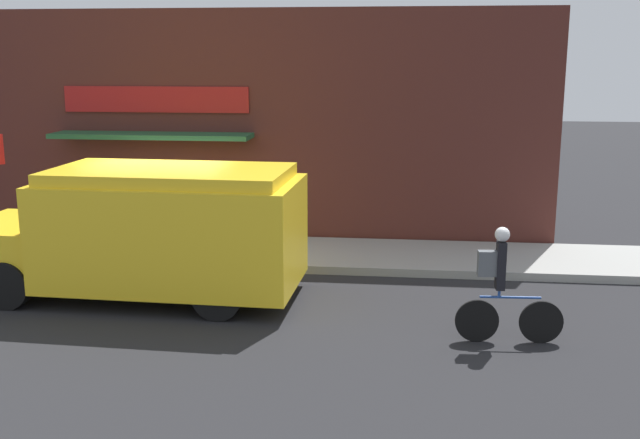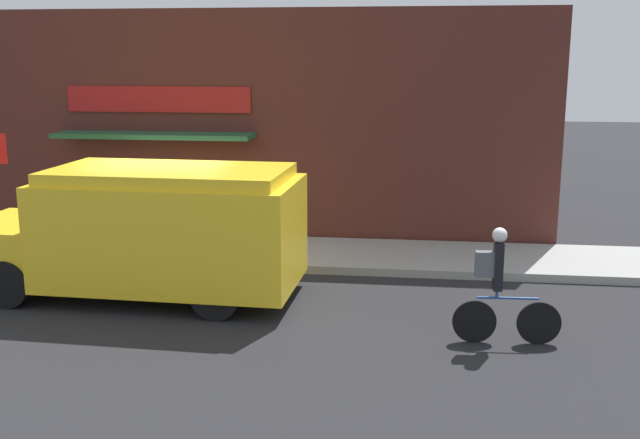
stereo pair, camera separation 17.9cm
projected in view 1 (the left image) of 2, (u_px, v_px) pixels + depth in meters
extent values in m
plane|color=#232326|center=(166.00, 269.00, 14.32)|extent=(70.00, 70.00, 0.00)
cube|color=#999993|center=(184.00, 250.00, 15.42)|extent=(28.00, 2.30, 0.16)
cube|color=#4C231E|center=(197.00, 127.00, 16.17)|extent=(15.32, 0.18, 4.98)
cube|color=maroon|center=(156.00, 99.00, 16.03)|extent=(4.07, 0.05, 0.55)
cube|color=#235633|center=(151.00, 136.00, 15.80)|extent=(4.27, 0.84, 0.10)
cube|color=yellow|center=(173.00, 232.00, 12.42)|extent=(4.25, 2.33, 1.73)
cube|color=yellow|center=(17.00, 248.00, 12.92)|extent=(1.53, 2.06, 0.95)
cube|color=yellow|center=(170.00, 175.00, 12.22)|extent=(3.91, 2.14, 0.20)
cube|color=red|center=(138.00, 209.00, 13.87)|extent=(0.04, 0.44, 0.44)
cylinder|color=black|center=(63.00, 255.00, 13.84)|extent=(0.80, 0.29, 0.79)
cylinder|color=black|center=(7.00, 285.00, 12.04)|extent=(0.80, 0.29, 0.79)
cylinder|color=black|center=(247.00, 263.00, 13.34)|extent=(0.80, 0.29, 0.79)
cylinder|color=black|center=(218.00, 295.00, 11.53)|extent=(0.80, 0.29, 0.79)
cylinder|color=black|center=(541.00, 322.00, 10.59)|extent=(0.62, 0.07, 0.62)
cylinder|color=black|center=(477.00, 321.00, 10.65)|extent=(0.62, 0.07, 0.62)
cylinder|color=#234793|center=(510.00, 297.00, 10.54)|extent=(0.86, 0.08, 0.04)
cylinder|color=#234793|center=(499.00, 293.00, 10.54)|extent=(0.04, 0.04, 0.12)
cube|color=black|center=(501.00, 266.00, 10.45)|extent=(0.13, 0.21, 0.68)
sphere|color=white|center=(502.00, 234.00, 10.36)|extent=(0.21, 0.21, 0.21)
cube|color=#565B60|center=(487.00, 263.00, 10.46)|extent=(0.27, 0.15, 0.36)
cylinder|color=#38383D|center=(206.00, 226.00, 15.56)|extent=(0.46, 0.46, 0.76)
cylinder|color=black|center=(205.00, 207.00, 15.47)|extent=(0.47, 0.47, 0.04)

